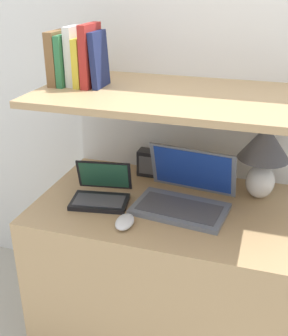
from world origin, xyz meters
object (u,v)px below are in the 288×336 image
at_px(laptop_large, 184,196).
at_px(book_white, 74,56).
at_px(laptop_small, 101,193).
at_px(table_lamp, 264,152).
at_px(router_box, 152,163).
at_px(computer_mouse, 125,222).
at_px(book_red, 91,56).
at_px(book_yellow, 83,62).
at_px(book_navy, 99,60).
at_px(book_green, 67,60).
at_px(book_brown, 59,58).

bearing_deg(laptop_large, book_white, 172.00).
bearing_deg(laptop_small, book_white, 139.09).
distance_m(table_lamp, router_box, 0.55).
bearing_deg(computer_mouse, book_red, 129.66).
bearing_deg(book_yellow, book_navy, 0.00).
bearing_deg(laptop_large, router_box, 130.79).
bearing_deg(router_box, laptop_large, -49.21).
relative_size(router_box, book_yellow, 0.66).
distance_m(computer_mouse, book_green, 0.73).
bearing_deg(book_brown, table_lamp, 7.03).
xyz_separation_m(book_yellow, book_red, (0.04, -0.00, 0.03)).
height_order(book_green, book_white, book_white).
distance_m(router_box, book_yellow, 0.60).
xyz_separation_m(computer_mouse, book_brown, (-0.40, 0.30, 0.57)).
xyz_separation_m(computer_mouse, book_green, (-0.36, 0.30, 0.56)).
bearing_deg(book_brown, laptop_small, -30.51).
height_order(book_brown, book_yellow, book_brown).
xyz_separation_m(book_brown, book_navy, (0.19, 0.00, 0.00)).
relative_size(book_green, book_red, 0.83).
relative_size(laptop_small, router_box, 2.09).
distance_m(book_red, book_navy, 0.04).
bearing_deg(book_navy, book_yellow, 180.00).
bearing_deg(router_box, book_navy, -133.45).
bearing_deg(laptop_small, book_green, 144.69).
bearing_deg(book_navy, book_brown, 180.00).
bearing_deg(laptop_small, router_box, 67.00).
bearing_deg(book_white, laptop_small, -40.91).
xyz_separation_m(table_lamp, router_box, (-0.52, 0.08, -0.15)).
height_order(laptop_large, book_red, book_red).
bearing_deg(laptop_small, book_yellow, 131.05).
bearing_deg(book_red, table_lamp, 8.44).
height_order(table_lamp, book_white, book_white).
height_order(table_lamp, book_navy, book_navy).
bearing_deg(table_lamp, book_yellow, -171.97).
relative_size(book_green, book_navy, 0.92).
bearing_deg(computer_mouse, router_box, 93.98).
xyz_separation_m(laptop_large, book_red, (-0.43, 0.07, 0.55)).
relative_size(table_lamp, router_box, 2.58).
xyz_separation_m(computer_mouse, book_navy, (-0.21, 0.30, 0.57)).
bearing_deg(laptop_small, table_lamp, 20.26).
bearing_deg(book_red, book_yellow, 180.00).
xyz_separation_m(table_lamp, book_white, (-0.81, -0.11, 0.38)).
bearing_deg(router_box, book_brown, -152.93).
bearing_deg(table_lamp, computer_mouse, -140.27).
distance_m(laptop_large, book_green, 0.76).
distance_m(computer_mouse, book_navy, 0.68).
relative_size(table_lamp, book_green, 1.61).
bearing_deg(book_brown, laptop_large, -7.02).
relative_size(computer_mouse, book_yellow, 0.62).
height_order(laptop_small, computer_mouse, laptop_small).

